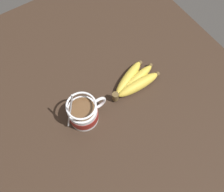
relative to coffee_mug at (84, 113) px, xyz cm
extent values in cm
cube|color=#332319|center=(3.75, 3.56, -5.50)|extent=(100.14, 100.14, 3.48)
cylinder|color=silver|center=(-0.13, 0.00, -0.41)|extent=(8.45, 8.45, 6.71)
cylinder|color=maroon|center=(-0.13, 0.00, -0.55)|extent=(8.65, 8.65, 3.21)
torus|color=silver|center=(4.97, 0.00, 0.82)|extent=(5.30, 0.90, 5.30)
cylinder|color=brown|center=(-0.13, 0.00, 3.05)|extent=(7.25, 7.25, 0.40)
torus|color=silver|center=(-0.13, 0.00, 5.41)|extent=(8.45, 8.45, 0.60)
cylinder|color=silver|center=(-3.52, 0.00, 5.47)|extent=(4.29, 0.50, 15.59)
ellipsoid|color=silver|center=(-1.61, 0.00, -2.26)|extent=(3.00, 2.00, 0.80)
cylinder|color=brown|center=(10.99, -0.05, -1.24)|extent=(2.00, 2.00, 3.00)
ellipsoid|color=gold|center=(19.49, -0.23, -1.99)|extent=(15.09, 3.87, 3.55)
sphere|color=brown|center=(27.00, -0.40, -1.99)|extent=(1.60, 1.60, 1.60)
ellipsoid|color=gold|center=(19.63, 1.69, -2.20)|extent=(15.94, 6.16, 3.13)
sphere|color=brown|center=(27.29, 3.24, -2.20)|extent=(1.41, 1.41, 1.41)
ellipsoid|color=gold|center=(18.45, 3.29, -2.12)|extent=(14.44, 8.85, 3.28)
sphere|color=brown|center=(25.01, 6.21, -2.12)|extent=(1.48, 1.48, 1.48)
camera|label=1|loc=(-8.45, -27.77, 66.31)|focal=40.00mm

